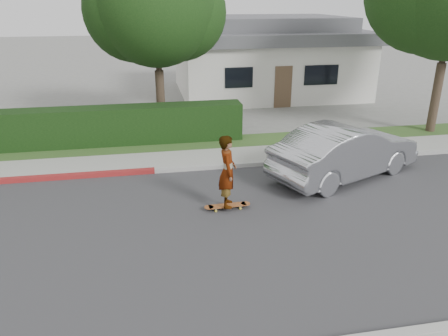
{
  "coord_description": "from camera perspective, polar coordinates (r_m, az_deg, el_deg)",
  "views": [
    {
      "loc": [
        0.82,
        -9.19,
        5.32
      ],
      "look_at": [
        2.82,
        1.61,
        1.0
      ],
      "focal_mm": 35.0,
      "sensor_mm": 36.0,
      "label": 1
    }
  ],
  "objects": [
    {
      "name": "sidewalk_far",
      "position": [
        15.15,
        -12.95,
        0.59
      ],
      "size": [
        60.0,
        1.6,
        0.12
      ],
      "primitive_type": "cube",
      "color": "gray",
      "rests_on": "ground"
    },
    {
      "name": "skateboard",
      "position": [
        11.71,
        0.45,
        -4.94
      ],
      "size": [
        1.26,
        0.29,
        0.12
      ],
      "rotation": [
        0.0,
        0.0,
        0.04
      ],
      "color": "gold",
      "rests_on": "ground"
    },
    {
      "name": "curb_far",
      "position": [
        14.31,
        -13.05,
        -0.61
      ],
      "size": [
        60.0,
        0.2,
        0.15
      ],
      "primitive_type": "cube",
      "color": "#9E9E99",
      "rests_on": "ground"
    },
    {
      "name": "car_silver",
      "position": [
        14.09,
        15.57,
        2.12
      ],
      "size": [
        5.38,
        3.67,
        1.68
      ],
      "primitive_type": "imported",
      "rotation": [
        0.0,
        0.0,
        1.98
      ],
      "color": "#B3B4BA",
      "rests_on": "ground"
    },
    {
      "name": "house",
      "position": [
        26.39,
        5.53,
        14.35
      ],
      "size": [
        10.6,
        8.6,
        4.3
      ],
      "color": "beige",
      "rests_on": "ground"
    },
    {
      "name": "road",
      "position": [
        10.65,
        -13.67,
        -9.15
      ],
      "size": [
        60.0,
        8.0,
        0.01
      ],
      "primitive_type": "cube",
      "color": "#2D2D30",
      "rests_on": "ground"
    },
    {
      "name": "planting_strip",
      "position": [
        16.66,
        -12.8,
        2.49
      ],
      "size": [
        60.0,
        1.6,
        0.1
      ],
      "primitive_type": "cube",
      "color": "#2D4C1E",
      "rests_on": "ground"
    },
    {
      "name": "hedge",
      "position": [
        17.44,
        -22.84,
        4.57
      ],
      "size": [
        15.0,
        1.0,
        1.5
      ],
      "primitive_type": "cube",
      "color": "black",
      "rests_on": "ground"
    },
    {
      "name": "skateboarder",
      "position": [
        11.31,
        0.46,
        -0.45
      ],
      "size": [
        0.55,
        0.76,
        1.94
      ],
      "primitive_type": "imported",
      "rotation": [
        0.0,
        0.0,
        1.44
      ],
      "color": "white",
      "rests_on": "skateboard"
    },
    {
      "name": "ground",
      "position": [
        10.65,
        -13.67,
        -9.17
      ],
      "size": [
        120.0,
        120.0,
        0.0
      ],
      "primitive_type": "plane",
      "color": "slate",
      "rests_on": "ground"
    },
    {
      "name": "tree_center",
      "position": [
        18.39,
        -8.98,
        19.93
      ],
      "size": [
        5.66,
        4.84,
        7.44
      ],
      "color": "#33261C",
      "rests_on": "ground"
    }
  ]
}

